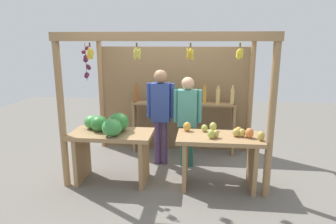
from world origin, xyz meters
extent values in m
plane|color=slate|center=(0.00, 0.00, 0.00)|extent=(12.00, 12.00, 0.00)
cylinder|color=#99754C|center=(-1.47, -0.88, 1.13)|extent=(0.10, 0.10, 2.26)
cylinder|color=#99754C|center=(1.47, -0.88, 1.13)|extent=(0.10, 0.10, 2.26)
cylinder|color=#99754C|center=(-1.47, 0.88, 1.13)|extent=(0.10, 0.10, 2.26)
cylinder|color=#99754C|center=(1.47, 0.88, 1.13)|extent=(0.10, 0.10, 2.26)
cube|color=#99754C|center=(0.00, -0.88, 2.20)|extent=(3.03, 0.12, 0.12)
cube|color=#99754C|center=(-1.47, 0.00, 2.20)|extent=(0.12, 1.87, 0.12)
cube|color=#99754C|center=(1.47, 0.00, 2.20)|extent=(0.12, 1.87, 0.12)
cube|color=olive|center=(0.00, 0.90, 1.02)|extent=(2.93, 0.04, 2.03)
cylinder|color=brown|center=(-1.03, -0.77, 2.09)|extent=(0.02, 0.02, 0.06)
ellipsoid|color=gold|center=(-1.00, -0.78, 1.97)|extent=(0.04, 0.06, 0.14)
ellipsoid|color=gold|center=(-1.01, -0.75, 1.95)|extent=(0.08, 0.07, 0.15)
ellipsoid|color=gold|center=(-1.03, -0.75, 1.98)|extent=(0.09, 0.04, 0.14)
ellipsoid|color=gold|center=(-1.05, -0.76, 1.99)|extent=(0.05, 0.06, 0.15)
ellipsoid|color=gold|center=(-1.05, -0.78, 1.95)|extent=(0.05, 0.08, 0.15)
ellipsoid|color=gold|center=(-1.03, -0.80, 1.96)|extent=(0.06, 0.04, 0.14)
ellipsoid|color=gold|center=(-1.01, -0.80, 1.96)|extent=(0.08, 0.06, 0.15)
cylinder|color=brown|center=(0.37, -0.72, 2.09)|extent=(0.02, 0.02, 0.06)
ellipsoid|color=gold|center=(0.39, -0.72, 1.97)|extent=(0.04, 0.06, 0.14)
ellipsoid|color=gold|center=(0.39, -0.69, 1.96)|extent=(0.05, 0.05, 0.15)
ellipsoid|color=gold|center=(0.36, -0.70, 1.98)|extent=(0.06, 0.05, 0.15)
ellipsoid|color=gold|center=(0.34, -0.72, 1.96)|extent=(0.04, 0.07, 0.14)
ellipsoid|color=gold|center=(0.34, -0.76, 1.99)|extent=(0.08, 0.07, 0.15)
ellipsoid|color=gold|center=(0.39, -0.76, 1.95)|extent=(0.07, 0.06, 0.15)
cylinder|color=brown|center=(1.03, -0.70, 2.09)|extent=(0.02, 0.02, 0.06)
ellipsoid|color=yellow|center=(1.06, -0.71, 1.98)|extent=(0.04, 0.06, 0.14)
ellipsoid|color=yellow|center=(1.04, -0.69, 1.98)|extent=(0.06, 0.06, 0.14)
ellipsoid|color=yellow|center=(1.03, -0.68, 1.97)|extent=(0.07, 0.04, 0.14)
ellipsoid|color=yellow|center=(1.01, -0.67, 1.98)|extent=(0.08, 0.06, 0.14)
ellipsoid|color=yellow|center=(1.00, -0.70, 1.96)|extent=(0.04, 0.07, 0.14)
ellipsoid|color=yellow|center=(1.00, -0.71, 1.96)|extent=(0.05, 0.08, 0.14)
ellipsoid|color=yellow|center=(1.01, -0.73, 1.96)|extent=(0.07, 0.06, 0.14)
ellipsoid|color=yellow|center=(1.03, -0.74, 1.98)|extent=(0.07, 0.04, 0.14)
ellipsoid|color=yellow|center=(1.04, -0.72, 1.98)|extent=(0.07, 0.08, 0.14)
cylinder|color=brown|center=(-0.37, -0.76, 2.09)|extent=(0.02, 0.02, 0.06)
ellipsoid|color=#D1CC4C|center=(-0.33, -0.76, 1.97)|extent=(0.04, 0.09, 0.14)
ellipsoid|color=#D1CC4C|center=(-0.34, -0.73, 1.98)|extent=(0.05, 0.05, 0.14)
ellipsoid|color=#D1CC4C|center=(-0.37, -0.71, 1.97)|extent=(0.07, 0.04, 0.14)
ellipsoid|color=#D1CC4C|center=(-0.39, -0.74, 1.99)|extent=(0.05, 0.05, 0.14)
ellipsoid|color=#D1CC4C|center=(-0.39, -0.75, 1.95)|extent=(0.04, 0.08, 0.14)
ellipsoid|color=#D1CC4C|center=(-0.39, -0.78, 1.97)|extent=(0.07, 0.06, 0.14)
ellipsoid|color=#D1CC4C|center=(-0.36, -0.80, 1.99)|extent=(0.07, 0.04, 0.14)
ellipsoid|color=#D1CC4C|center=(-0.34, -0.78, 1.95)|extent=(0.06, 0.07, 0.14)
cylinder|color=#4C422D|center=(-1.17, -0.58, 1.84)|extent=(0.01, 0.01, 0.55)
sphere|color=#511938|center=(-1.15, -0.56, 2.04)|extent=(0.07, 0.07, 0.07)
sphere|color=#511938|center=(-1.18, -0.61, 1.98)|extent=(0.06, 0.06, 0.06)
sphere|color=#601E42|center=(-1.16, -0.61, 1.91)|extent=(0.07, 0.07, 0.07)
sphere|color=#511938|center=(-1.16, -0.61, 1.87)|extent=(0.07, 0.07, 0.07)
sphere|color=#511938|center=(-1.15, -0.58, 1.78)|extent=(0.06, 0.06, 0.06)
sphere|color=#511938|center=(-1.14, -0.56, 1.75)|extent=(0.06, 0.06, 0.06)
sphere|color=#511938|center=(-1.17, -0.58, 1.65)|extent=(0.07, 0.07, 0.07)
sphere|color=#511938|center=(-1.16, -0.61, 1.63)|extent=(0.06, 0.06, 0.06)
cube|color=#99754C|center=(-0.81, -0.66, 0.77)|extent=(1.23, 0.64, 0.06)
cube|color=#99754C|center=(-1.30, -0.66, 0.37)|extent=(0.06, 0.58, 0.74)
cube|color=#99754C|center=(-0.31, -0.66, 0.37)|extent=(0.06, 0.58, 0.74)
ellipsoid|color=#38843D|center=(-0.74, -0.83, 0.92)|extent=(0.31, 0.31, 0.25)
ellipsoid|color=#2D7533|center=(-1.01, -0.62, 0.91)|extent=(0.26, 0.26, 0.24)
ellipsoid|color=#2D7533|center=(-0.71, -0.59, 0.94)|extent=(0.35, 0.35, 0.28)
ellipsoid|color=#429347|center=(-1.17, -0.49, 0.90)|extent=(0.34, 0.34, 0.21)
cylinder|color=white|center=(-0.76, -0.84, 0.84)|extent=(0.07, 0.07, 0.09)
cube|color=#99754C|center=(0.81, -0.66, 0.77)|extent=(1.23, 0.64, 0.06)
cube|color=#99754C|center=(0.31, -0.66, 0.37)|extent=(0.06, 0.58, 0.74)
cube|color=#99754C|center=(1.30, -0.66, 0.37)|extent=(0.06, 0.58, 0.74)
ellipsoid|color=#A8B24C|center=(0.68, -0.79, 0.86)|extent=(0.14, 0.14, 0.13)
ellipsoid|color=#CC7038|center=(1.22, -0.71, 0.87)|extent=(0.16, 0.16, 0.15)
ellipsoid|color=#B79E47|center=(0.75, -0.75, 0.85)|extent=(0.11, 0.11, 0.12)
ellipsoid|color=#B79E47|center=(1.04, -0.66, 0.86)|extent=(0.15, 0.15, 0.12)
ellipsoid|color=#B79E47|center=(1.13, -0.67, 0.86)|extent=(0.11, 0.11, 0.12)
ellipsoid|color=#A8B24C|center=(0.59, -0.47, 0.85)|extent=(0.13, 0.13, 0.11)
ellipsoid|color=#B79E47|center=(1.37, -0.81, 0.86)|extent=(0.14, 0.14, 0.13)
ellipsoid|color=gold|center=(1.09, -0.53, 0.85)|extent=(0.11, 0.11, 0.11)
ellipsoid|color=gold|center=(0.33, -0.47, 0.87)|extent=(0.16, 0.16, 0.14)
ellipsoid|color=#A8B24C|center=(0.72, -0.42, 0.86)|extent=(0.12, 0.12, 0.14)
cube|color=#99754C|center=(-0.75, 0.66, 0.50)|extent=(0.05, 0.20, 1.00)
cube|color=#99754C|center=(1.15, 0.66, 0.50)|extent=(0.05, 0.20, 1.00)
cube|color=#99754C|center=(0.20, 0.66, 0.98)|extent=(1.91, 0.22, 0.04)
cylinder|color=#994C1E|center=(-0.70, 0.66, 1.15)|extent=(0.07, 0.07, 0.29)
cylinder|color=#994C1E|center=(-0.70, 0.66, 1.32)|extent=(0.03, 0.03, 0.06)
cylinder|color=silver|center=(-0.44, 0.66, 1.12)|extent=(0.08, 0.08, 0.24)
cylinder|color=silver|center=(-0.44, 0.66, 1.27)|extent=(0.04, 0.04, 0.06)
cylinder|color=#D8B266|center=(-0.17, 0.66, 1.15)|extent=(0.06, 0.06, 0.30)
cylinder|color=#D8B266|center=(-0.17, 0.66, 1.33)|extent=(0.03, 0.03, 0.06)
cylinder|color=#338C4C|center=(0.06, 0.66, 1.12)|extent=(0.06, 0.06, 0.24)
cylinder|color=#338C4C|center=(0.06, 0.66, 1.27)|extent=(0.03, 0.03, 0.06)
cylinder|color=gold|center=(0.33, 0.66, 1.15)|extent=(0.08, 0.08, 0.30)
cylinder|color=gold|center=(0.33, 0.66, 1.33)|extent=(0.03, 0.03, 0.06)
cylinder|color=gold|center=(0.59, 0.66, 1.15)|extent=(0.07, 0.07, 0.30)
cylinder|color=gold|center=(0.59, 0.66, 1.33)|extent=(0.03, 0.03, 0.06)
cylinder|color=#D8B266|center=(0.84, 0.66, 1.14)|extent=(0.08, 0.08, 0.28)
cylinder|color=#D8B266|center=(0.84, 0.66, 1.31)|extent=(0.03, 0.03, 0.06)
cylinder|color=#D8B266|center=(1.10, 0.66, 1.14)|extent=(0.07, 0.07, 0.29)
cylinder|color=#D8B266|center=(1.10, 0.66, 1.32)|extent=(0.03, 0.03, 0.06)
cylinder|color=#4D3863|center=(-0.22, 0.10, 0.39)|extent=(0.11, 0.11, 0.78)
cylinder|color=#4D3863|center=(-0.10, 0.10, 0.39)|extent=(0.11, 0.11, 0.78)
cube|color=#2D428C|center=(-0.16, 0.10, 1.12)|extent=(0.32, 0.19, 0.66)
cylinder|color=#2D428C|center=(-0.36, 0.10, 1.15)|extent=(0.08, 0.08, 0.60)
cylinder|color=#2D428C|center=(0.04, 0.10, 1.15)|extent=(0.08, 0.08, 0.60)
sphere|color=#997051|center=(-0.16, 0.10, 1.56)|extent=(0.23, 0.23, 0.23)
cylinder|color=#285A4A|center=(0.24, 0.04, 0.37)|extent=(0.11, 0.11, 0.73)
cylinder|color=#285A4A|center=(0.36, 0.04, 0.37)|extent=(0.11, 0.11, 0.73)
cube|color=teal|center=(0.30, 0.04, 1.04)|extent=(0.32, 0.19, 0.62)
cylinder|color=teal|center=(0.10, 0.04, 1.07)|extent=(0.08, 0.08, 0.56)
cylinder|color=teal|center=(0.50, 0.04, 1.07)|extent=(0.08, 0.08, 0.56)
sphere|color=tan|center=(0.30, 0.04, 1.46)|extent=(0.21, 0.21, 0.21)
camera|label=1|loc=(0.52, -4.87, 2.15)|focal=32.06mm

